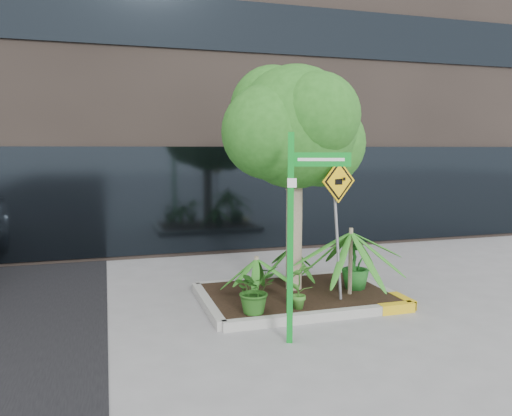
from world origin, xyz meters
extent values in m
plane|color=gray|center=(0.00, 0.00, 0.00)|extent=(80.00, 80.00, 0.00)
cube|color=#9E9E99|center=(0.20, 1.40, 0.07)|extent=(3.20, 0.15, 0.15)
cube|color=#9E9E99|center=(0.20, -0.80, 0.07)|extent=(3.20, 0.15, 0.15)
cube|color=#9E9E99|center=(-1.40, 0.30, 0.07)|extent=(0.15, 2.20, 0.15)
cube|color=#9E9E99|center=(1.80, 0.30, 0.07)|extent=(0.15, 2.20, 0.15)
cube|color=gold|center=(1.50, -0.80, 0.07)|extent=(0.60, 0.17, 0.15)
cube|color=black|center=(0.20, 0.30, 0.12)|extent=(3.05, 2.05, 0.06)
cylinder|color=tan|center=(0.22, 0.53, 1.33)|extent=(0.28, 0.28, 2.66)
cylinder|color=tan|center=(0.31, 0.53, 2.31)|extent=(0.50, 0.14, 0.86)
sphere|color=#24621C|center=(0.22, 0.53, 3.02)|extent=(2.13, 2.13, 2.13)
sphere|color=#24621C|center=(0.85, 0.80, 2.75)|extent=(1.60, 1.60, 1.60)
sphere|color=#24621C|center=(-0.31, 0.35, 2.93)|extent=(1.60, 1.60, 1.60)
sphere|color=#24621C|center=(0.40, 0.00, 3.20)|extent=(1.42, 1.42, 1.42)
sphere|color=#24621C|center=(-0.04, 0.97, 3.37)|extent=(1.51, 1.51, 1.51)
cylinder|color=tan|center=(1.03, -0.07, 0.73)|extent=(0.07, 0.07, 1.15)
cylinder|color=tan|center=(-0.56, 0.25, 0.50)|extent=(0.07, 0.07, 0.70)
cylinder|color=tan|center=(0.39, 1.10, 0.48)|extent=(0.07, 0.07, 0.66)
imported|color=#205017|center=(-0.83, -0.55, 0.52)|extent=(0.87, 0.87, 0.73)
imported|color=#1E6420|center=(1.28, 0.21, 0.59)|extent=(0.59, 0.59, 0.88)
imported|color=#367624|center=(-0.10, -0.55, 0.52)|extent=(0.52, 0.52, 0.74)
imported|color=#285E1B|center=(0.46, 1.06, 0.49)|extent=(0.40, 0.40, 0.67)
cube|color=#0C8D23|center=(-0.60, -1.45, 1.43)|extent=(0.10, 0.10, 2.87)
cube|color=#0C8D23|center=(-0.23, -1.59, 2.51)|extent=(0.76, 0.29, 0.18)
cube|color=#0C8D23|center=(-0.47, -1.09, 2.71)|extent=(0.29, 0.76, 0.18)
cube|color=white|center=(-0.23, -1.60, 2.51)|extent=(0.58, 0.21, 0.04)
cube|color=white|center=(-0.48, -1.09, 2.71)|extent=(0.21, 0.58, 0.04)
cube|color=white|center=(-0.60, -1.50, 2.20)|extent=(0.12, 0.05, 0.12)
cylinder|color=slate|center=(0.70, -0.22, 1.22)|extent=(0.14, 0.28, 2.14)
cube|color=yellow|center=(0.70, -0.24, 2.12)|extent=(0.69, 0.25, 0.72)
cube|color=black|center=(0.70, -0.26, 2.12)|extent=(0.61, 0.21, 0.64)
cube|color=yellow|center=(0.70, -0.26, 2.12)|extent=(0.52, 0.18, 0.54)
cube|color=black|center=(0.68, -0.27, 2.11)|extent=(0.16, 0.06, 0.10)
camera|label=1|loc=(-2.95, -7.64, 2.65)|focal=35.00mm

